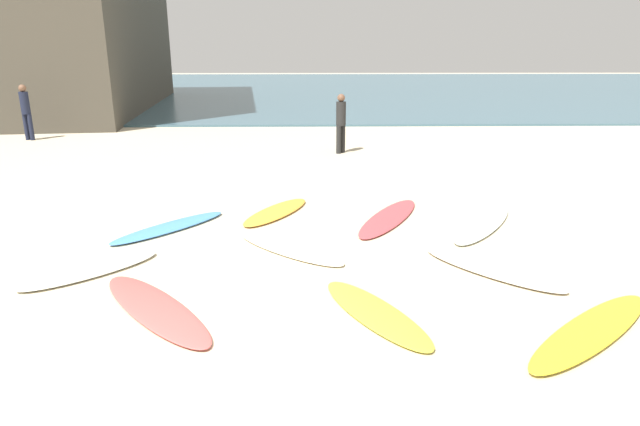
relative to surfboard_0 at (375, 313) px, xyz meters
The scene contains 14 objects.
ground_plane 2.15m from the surfboard_0, 164.40° to the right, with size 120.00×120.00×0.00m, color beige.
ocean_water 35.38m from the surfboard_0, 93.35° to the left, with size 120.00×40.00×0.08m, color #426675.
surfboard_0 is the anchor object (origin of this frame).
surfboard_1 3.68m from the surfboard_0, 79.43° to the left, with size 0.58×2.55×0.06m, color #D1474D.
surfboard_2 4.22m from the surfboard_0, 108.97° to the left, with size 0.58×1.98×0.07m, color gold.
surfboard_3 3.99m from the surfboard_0, 160.84° to the left, with size 0.56×1.91×0.08m, color white.
surfboard_4 3.94m from the surfboard_0, 55.05° to the left, with size 0.57×2.56×0.08m, color white.
surfboard_5 4.43m from the surfboard_0, 135.01° to the left, with size 0.48×2.25×0.08m, color #4E95E1.
surfboard_6 2.38m from the surfboard_0, 116.67° to the left, with size 0.58×2.14×0.06m, color #F4EAC8.
surfboard_7 2.15m from the surfboard_0, 35.13° to the left, with size 0.59×2.12×0.08m, color silver.
surfboard_8 2.34m from the surfboard_0, 11.45° to the right, with size 0.50×2.54×0.09m, color yellow.
surfboard_9 2.58m from the surfboard_0, behind, with size 0.58×2.39×0.07m, color #DF544F.
beachgoer_near 15.99m from the surfboard_0, 128.88° to the left, with size 0.36×0.36×1.80m.
beachgoer_mid 9.98m from the surfboard_0, 89.04° to the left, with size 0.39×0.39×1.69m.
Camera 1 is at (1.31, -5.01, 2.97)m, focal length 30.24 mm.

